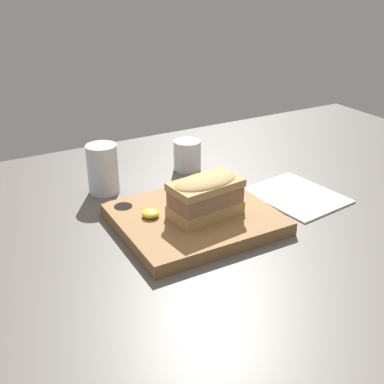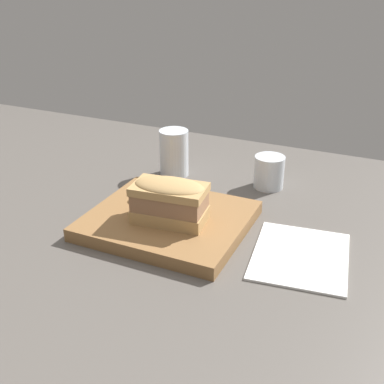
% 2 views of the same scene
% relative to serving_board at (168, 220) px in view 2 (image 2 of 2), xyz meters
% --- Properties ---
extents(dining_table, '(1.84, 1.09, 0.02)m').
position_rel_serving_board_xyz_m(dining_table, '(-0.04, -0.03, -0.02)').
color(dining_table, '#56514C').
rests_on(dining_table, ground).
extents(serving_board, '(0.29, 0.25, 0.03)m').
position_rel_serving_board_xyz_m(serving_board, '(0.00, 0.00, 0.00)').
color(serving_board, olive).
rests_on(serving_board, dining_table).
extents(sandwich, '(0.14, 0.09, 0.08)m').
position_rel_serving_board_xyz_m(sandwich, '(0.01, -0.02, 0.06)').
color(sandwich, tan).
rests_on(sandwich, serving_board).
extents(mustard_dollop, '(0.03, 0.03, 0.01)m').
position_rel_serving_board_xyz_m(mustard_dollop, '(-0.08, 0.03, 0.02)').
color(mustard_dollop, yellow).
rests_on(mustard_dollop, serving_board).
extents(water_glass, '(0.07, 0.07, 0.11)m').
position_rel_serving_board_xyz_m(water_glass, '(-0.10, 0.22, 0.03)').
color(water_glass, silver).
rests_on(water_glass, dining_table).
extents(wine_glass, '(0.07, 0.07, 0.07)m').
position_rel_serving_board_xyz_m(wine_glass, '(0.12, 0.25, 0.02)').
color(wine_glass, silver).
rests_on(wine_glass, dining_table).
extents(napkin, '(0.18, 0.21, 0.00)m').
position_rel_serving_board_xyz_m(napkin, '(0.25, -0.00, -0.01)').
color(napkin, white).
rests_on(napkin, dining_table).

